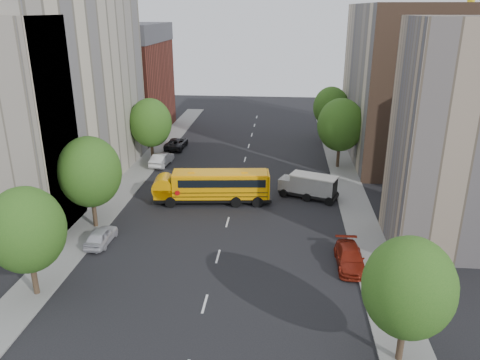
# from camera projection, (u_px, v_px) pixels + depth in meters

# --- Properties ---
(ground) EXTENTS (120.00, 120.00, 0.00)m
(ground) POSITION_uv_depth(u_px,v_px,m) (230.00, 213.00, 42.45)
(ground) COLOR black
(ground) RESTS_ON ground
(sidewalk_left) EXTENTS (3.00, 80.00, 0.12)m
(sidewalk_left) POSITION_uv_depth(u_px,v_px,m) (125.00, 188.00, 48.11)
(sidewalk_left) COLOR slate
(sidewalk_left) RESTS_ON ground
(sidewalk_right) EXTENTS (3.00, 80.00, 0.12)m
(sidewalk_right) POSITION_uv_depth(u_px,v_px,m) (352.00, 196.00, 46.08)
(sidewalk_right) COLOR slate
(sidewalk_right) RESTS_ON ground
(lane_markings) EXTENTS (0.15, 64.00, 0.01)m
(lane_markings) POSITION_uv_depth(u_px,v_px,m) (240.00, 176.00, 51.79)
(lane_markings) COLOR silver
(lane_markings) RESTS_ON ground
(building_left_cream) EXTENTS (10.00, 26.00, 20.00)m
(building_left_cream) POSITION_uv_depth(u_px,v_px,m) (56.00, 89.00, 46.19)
(building_left_cream) COLOR beige
(building_left_cream) RESTS_ON ground
(building_left_redbrick) EXTENTS (10.00, 15.00, 13.00)m
(building_left_redbrick) POSITION_uv_depth(u_px,v_px,m) (129.00, 88.00, 67.96)
(building_left_redbrick) COLOR maroon
(building_left_redbrick) RESTS_ON ground
(building_right_near) EXTENTS (10.00, 7.00, 17.00)m
(building_right_near) POSITION_uv_depth(u_px,v_px,m) (470.00, 140.00, 33.72)
(building_right_near) COLOR gray
(building_right_near) RESTS_ON ground
(building_right_far) EXTENTS (10.00, 22.00, 18.00)m
(building_right_far) POSITION_uv_depth(u_px,v_px,m) (396.00, 83.00, 56.44)
(building_right_far) COLOR beige
(building_right_far) RESTS_ON ground
(building_right_sidewall) EXTENTS (10.10, 0.30, 18.00)m
(building_right_sidewall) POSITION_uv_depth(u_px,v_px,m) (421.00, 99.00, 46.16)
(building_right_sidewall) COLOR brown
(building_right_sidewall) RESTS_ON ground
(street_tree_0) EXTENTS (4.80, 4.80, 7.41)m
(street_tree_0) POSITION_uv_depth(u_px,v_px,m) (26.00, 230.00, 28.73)
(street_tree_0) COLOR #38281C
(street_tree_0) RESTS_ON ground
(street_tree_1) EXTENTS (5.12, 5.12, 7.90)m
(street_tree_1) POSITION_uv_depth(u_px,v_px,m) (90.00, 172.00, 37.97)
(street_tree_1) COLOR #38281C
(street_tree_1) RESTS_ON ground
(street_tree_2) EXTENTS (4.99, 4.99, 7.71)m
(street_tree_2) POSITION_uv_depth(u_px,v_px,m) (150.00, 123.00, 54.83)
(street_tree_2) COLOR #38281C
(street_tree_2) RESTS_ON ground
(street_tree_3) EXTENTS (4.61, 4.61, 7.11)m
(street_tree_3) POSITION_uv_depth(u_px,v_px,m) (409.00, 288.00, 23.12)
(street_tree_3) COLOR #38281C
(street_tree_3) RESTS_ON ground
(street_tree_4) EXTENTS (5.25, 5.25, 8.10)m
(street_tree_4) POSITION_uv_depth(u_px,v_px,m) (340.00, 125.00, 52.80)
(street_tree_4) COLOR #38281C
(street_tree_4) RESTS_ON ground
(street_tree_5) EXTENTS (4.86, 4.86, 7.51)m
(street_tree_5) POSITION_uv_depth(u_px,v_px,m) (331.00, 107.00, 64.14)
(street_tree_5) COLOR #38281C
(street_tree_5) RESTS_ON ground
(school_bus) EXTENTS (11.27, 3.69, 3.12)m
(school_bus) POSITION_uv_depth(u_px,v_px,m) (212.00, 185.00, 44.21)
(school_bus) COLOR black
(school_bus) RESTS_ON ground
(safari_truck) EXTENTS (5.86, 3.81, 2.37)m
(safari_truck) POSITION_uv_depth(u_px,v_px,m) (309.00, 186.00, 45.41)
(safari_truck) COLOR black
(safari_truck) RESTS_ON ground
(parked_car_0) EXTENTS (1.68, 3.96, 1.34)m
(parked_car_0) POSITION_uv_depth(u_px,v_px,m) (101.00, 236.00, 36.68)
(parked_car_0) COLOR silver
(parked_car_0) RESTS_ON ground
(parked_car_1) EXTENTS (2.04, 4.69, 1.50)m
(parked_car_1) POSITION_uv_depth(u_px,v_px,m) (162.00, 159.00, 55.04)
(parked_car_1) COLOR silver
(parked_car_1) RESTS_ON ground
(parked_car_2) EXTENTS (2.46, 5.13, 1.41)m
(parked_car_2) POSITION_uv_depth(u_px,v_px,m) (176.00, 143.00, 61.78)
(parked_car_2) COLOR black
(parked_car_2) RESTS_ON ground
(parked_car_3) EXTENTS (1.98, 4.72, 1.36)m
(parked_car_3) POSITION_uv_depth(u_px,v_px,m) (350.00, 258.00, 33.45)
(parked_car_3) COLOR maroon
(parked_car_3) RESTS_ON ground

